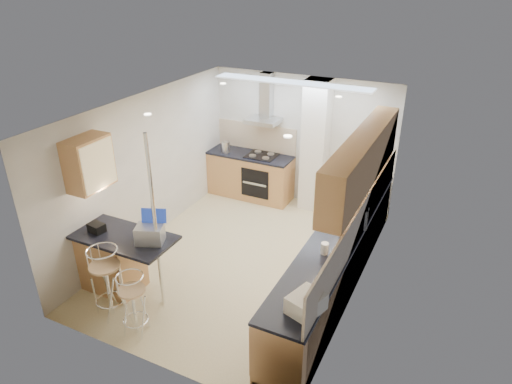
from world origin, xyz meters
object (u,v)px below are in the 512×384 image
at_px(laptop, 150,234).
at_px(bar_stool_end, 133,304).
at_px(bar_stool_near, 107,282).
at_px(microwave, 354,212).
at_px(bread_bin, 306,303).

relative_size(laptop, bar_stool_end, 0.40).
height_order(laptop, bar_stool_near, laptop).
bearing_deg(bar_stool_end, bar_stool_near, 130.05).
bearing_deg(bar_stool_end, microwave, 13.03).
bearing_deg(bar_stool_near, bar_stool_end, -16.49).
relative_size(microwave, bar_stool_near, 0.53).
bearing_deg(laptop, bar_stool_near, -145.82).
height_order(microwave, bread_bin, microwave).
distance_m(microwave, laptop, 2.88).
height_order(microwave, bar_stool_near, microwave).
height_order(bar_stool_near, bread_bin, bread_bin).
height_order(microwave, bar_stool_end, microwave).
bearing_deg(bread_bin, microwave, 109.55).
distance_m(bar_stool_near, bread_bin, 2.73).
bearing_deg(bar_stool_end, laptop, 68.82).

